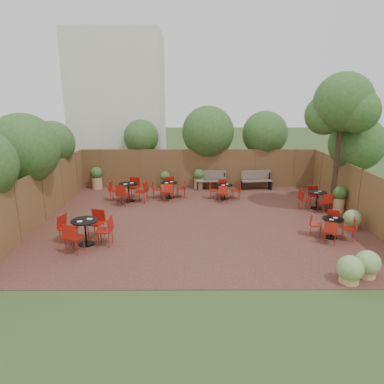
{
  "coord_description": "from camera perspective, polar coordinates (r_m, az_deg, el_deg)",
  "views": [
    {
      "loc": [
        -0.41,
        -12.65,
        4.67
      ],
      "look_at": [
        -0.35,
        0.5,
        1.0
      ],
      "focal_mm": 32.62,
      "sensor_mm": 36.0,
      "label": 1
    }
  ],
  "objects": [
    {
      "name": "fence_back",
      "position": [
        18.03,
        1.07,
        3.84
      ],
      "size": [
        12.0,
        0.08,
        2.0
      ],
      "primitive_type": "cube",
      "color": "#502E1D",
      "rests_on": "ground"
    },
    {
      "name": "park_bench_left",
      "position": [
        17.8,
        3.12,
        2.05
      ],
      "size": [
        1.54,
        0.52,
        0.95
      ],
      "rotation": [
        0.0,
        0.0,
        0.02
      ],
      "color": "brown",
      "rests_on": "courtyard_paving"
    },
    {
      "name": "planters",
      "position": [
        16.72,
        0.46,
        1.49
      ],
      "size": [
        11.47,
        4.33,
        1.12
      ],
      "color": "tan",
      "rests_on": "courtyard_paving"
    },
    {
      "name": "courtyard_tree",
      "position": [
        14.82,
        23.4,
        12.62
      ],
      "size": [
        2.49,
        2.39,
        5.51
      ],
      "rotation": [
        0.0,
        0.0,
        -0.02
      ],
      "color": "black",
      "rests_on": "courtyard_paving"
    },
    {
      "name": "overhang_foliage",
      "position": [
        15.55,
        -3.81,
        8.34
      ],
      "size": [
        15.58,
        10.61,
        2.7
      ],
      "color": "#29501A",
      "rests_on": "ground"
    },
    {
      "name": "neighbour_building",
      "position": [
        21.06,
        -11.77,
        13.45
      ],
      "size": [
        5.0,
        4.0,
        8.0
      ],
      "primitive_type": "cube",
      "color": "silver",
      "rests_on": "ground"
    },
    {
      "name": "fence_right",
      "position": [
        14.65,
        25.71,
        -0.5
      ],
      "size": [
        0.08,
        10.0,
        2.0
      ],
      "primitive_type": "cube",
      "color": "#502E1D",
      "rests_on": "ground"
    },
    {
      "name": "bistro_tables",
      "position": [
        14.15,
        0.18,
        -1.69
      ],
      "size": [
        10.33,
        6.94,
        0.96
      ],
      "color": "black",
      "rests_on": "courtyard_paving"
    },
    {
      "name": "courtyard_paving",
      "position": [
        13.49,
        1.52,
        -4.62
      ],
      "size": [
        12.0,
        10.0,
        0.02
      ],
      "primitive_type": "cube",
      "color": "#391F17",
      "rests_on": "ground"
    },
    {
      "name": "fence_left",
      "position": [
        14.31,
        -23.23,
        -0.56
      ],
      "size": [
        0.08,
        10.0,
        2.0
      ],
      "primitive_type": "cube",
      "color": "#502E1D",
      "rests_on": "ground"
    },
    {
      "name": "park_bench_right",
      "position": [
        18.09,
        10.47,
        2.04
      ],
      "size": [
        1.6,
        0.7,
        0.96
      ],
      "rotation": [
        0.0,
        0.0,
        0.13
      ],
      "color": "brown",
      "rests_on": "courtyard_paving"
    },
    {
      "name": "low_shrubs",
      "position": [
        11.28,
        25.26,
        -8.45
      ],
      "size": [
        2.4,
        4.43,
        0.72
      ],
      "color": "tan",
      "rests_on": "courtyard_paving"
    },
    {
      "name": "ground",
      "position": [
        13.49,
        1.52,
        -4.66
      ],
      "size": [
        80.0,
        80.0,
        0.0
      ],
      "primitive_type": "plane",
      "color": "#354F23",
      "rests_on": "ground"
    }
  ]
}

